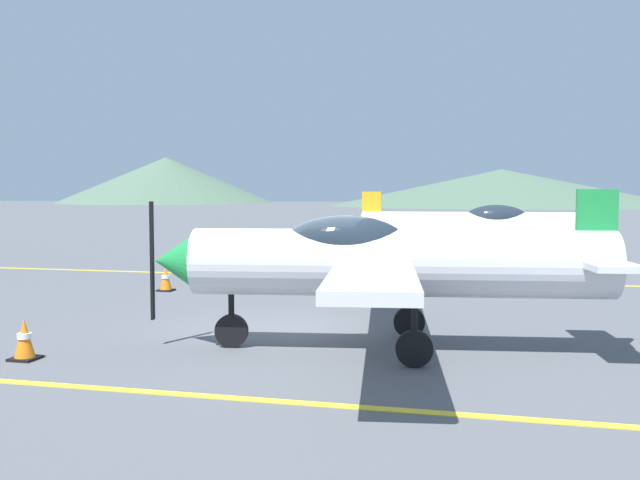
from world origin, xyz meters
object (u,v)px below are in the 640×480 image
Objects in this scene: traffic_cone_front at (25,340)px; traffic_cone_side at (166,279)px; airplane_mid at (477,228)px; airplane_near at (382,260)px.

traffic_cone_front is 7.11m from traffic_cone_side.
traffic_cone_front is (-5.94, -12.53, -1.07)m from airplane_mid.
airplane_near reaches higher than traffic_cone_side.
airplane_near and airplane_mid have the same top height.
traffic_cone_side is (-6.06, 5.20, -1.07)m from airplane_near.
airplane_near is at bearing 20.57° from traffic_cone_front.
airplane_mid is at bearing 64.63° from traffic_cone_front.
traffic_cone_front is at bearing -159.43° from airplane_near.
airplane_near is at bearing -40.60° from traffic_cone_side.
traffic_cone_side is (-7.20, -5.53, -1.07)m from airplane_mid.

